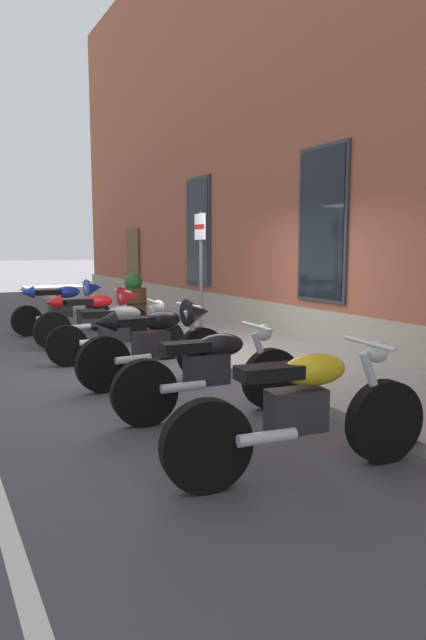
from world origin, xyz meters
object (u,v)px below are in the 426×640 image
object	(u,v)px
motorcycle_grey_naked	(119,332)
motorcycle_blue_sport	(67,304)
parking_sign	(201,257)
motorcycle_red_sport	(98,314)
motorcycle_black_naked	(213,372)
motorcycle_yellow_naked	(304,412)
barrel_planter	(134,299)
motorcycle_black_sport	(160,339)

from	to	relation	value
motorcycle_grey_naked	motorcycle_blue_sport	bearing A→B (deg)	-179.88
parking_sign	motorcycle_red_sport	bearing A→B (deg)	-121.93
motorcycle_black_naked	motorcycle_yellow_naked	bearing A→B (deg)	-2.55
parking_sign	barrel_planter	distance (m)	3.52
motorcycle_yellow_naked	parking_sign	world-z (taller)	parking_sign
motorcycle_blue_sport	motorcycle_black_sport	world-z (taller)	motorcycle_blue_sport
motorcycle_black_naked	motorcycle_grey_naked	bearing A→B (deg)	-179.95
motorcycle_blue_sport	motorcycle_black_sport	distance (m)	4.84
motorcycle_red_sport	motorcycle_black_naked	size ratio (longest dim) A/B	1.03
motorcycle_black_naked	barrel_planter	bearing A→B (deg)	166.72
motorcycle_black_sport	motorcycle_black_naked	bearing A→B (deg)	-1.64
motorcycle_yellow_naked	parking_sign	distance (m)	5.71
motorcycle_black_sport	parking_sign	size ratio (longest dim) A/B	0.93
motorcycle_red_sport	motorcycle_black_sport	distance (m)	3.14
motorcycle_blue_sport	motorcycle_black_naked	xyz separation A→B (m)	(6.36, 0.01, -0.11)
motorcycle_black_sport	motorcycle_red_sport	bearing A→B (deg)	178.07
motorcycle_yellow_naked	barrel_planter	size ratio (longest dim) A/B	2.16
motorcycle_grey_naked	motorcycle_black_naked	bearing A→B (deg)	0.05
motorcycle_red_sport	motorcycle_grey_naked	world-z (taller)	motorcycle_red_sport
motorcycle_grey_naked	motorcycle_black_naked	distance (m)	3.03
motorcycle_blue_sport	parking_sign	size ratio (longest dim) A/B	0.93
motorcycle_red_sport	motorcycle_black_naked	bearing A→B (deg)	-1.83
motorcycle_black_naked	barrel_planter	world-z (taller)	barrel_planter
motorcycle_grey_naked	parking_sign	bearing A→B (deg)	111.11
motorcycle_blue_sport	motorcycle_red_sport	xyz separation A→B (m)	(1.70, 0.16, -0.03)
motorcycle_blue_sport	motorcycle_grey_naked	world-z (taller)	motorcycle_blue_sport
motorcycle_black_sport	barrel_planter	size ratio (longest dim) A/B	2.01
motorcycle_red_sport	parking_sign	distance (m)	2.09
motorcycle_yellow_naked	motorcycle_black_naked	bearing A→B (deg)	177.45
motorcycle_yellow_naked	barrel_planter	bearing A→B (deg)	168.67
motorcycle_blue_sport	motorcycle_yellow_naked	size ratio (longest dim) A/B	0.93
parking_sign	barrel_planter	world-z (taller)	parking_sign
motorcycle_grey_naked	motorcycle_yellow_naked	xyz separation A→B (m)	(4.66, -0.07, 0.03)
motorcycle_yellow_naked	motorcycle_black_sport	bearing A→B (deg)	177.89
motorcycle_black_sport	motorcycle_blue_sport	bearing A→B (deg)	-179.37
motorcycle_yellow_naked	motorcycle_blue_sport	bearing A→B (deg)	179.55
motorcycle_grey_naked	motorcycle_yellow_naked	distance (m)	4.66
motorcycle_grey_naked	motorcycle_black_naked	world-z (taller)	same
barrel_planter	motorcycle_yellow_naked	bearing A→B (deg)	-11.33
motorcycle_blue_sport	motorcycle_yellow_naked	distance (m)	7.99
motorcycle_black_naked	barrel_planter	distance (m)	7.26
motorcycle_blue_sport	barrel_planter	distance (m)	1.82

